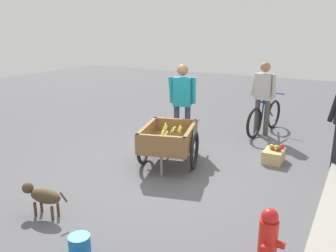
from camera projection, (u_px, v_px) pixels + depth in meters
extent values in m
plane|color=#56565B|center=(168.00, 173.00, 5.67)|extent=(24.00, 24.00, 0.00)
cube|color=olive|center=(168.00, 143.00, 5.86)|extent=(1.28, 1.07, 0.10)
cube|color=olive|center=(161.00, 143.00, 5.33)|extent=(0.28, 0.79, 0.24)
cube|color=olive|center=(175.00, 125.00, 6.30)|extent=(0.28, 0.79, 0.24)
cube|color=olive|center=(190.00, 135.00, 5.73)|extent=(1.07, 0.36, 0.24)
cube|color=olive|center=(147.00, 132.00, 5.90)|extent=(1.07, 0.36, 0.24)
torus|color=black|center=(194.00, 150.00, 5.78)|extent=(0.63, 0.23, 0.64)
torus|color=black|center=(143.00, 146.00, 5.98)|extent=(0.63, 0.23, 0.64)
cylinder|color=gray|center=(168.00, 148.00, 5.88)|extent=(0.28, 0.86, 0.04)
cylinder|color=olive|center=(197.00, 123.00, 6.51)|extent=(0.54, 0.19, 0.04)
cylinder|color=olive|center=(161.00, 121.00, 6.67)|extent=(0.54, 0.19, 0.04)
cylinder|color=gray|center=(161.00, 166.00, 5.48)|extent=(0.04, 0.04, 0.35)
ellipsoid|color=gold|center=(165.00, 135.00, 5.91)|extent=(0.18, 0.08, 0.13)
ellipsoid|color=gold|center=(166.00, 135.00, 5.89)|extent=(0.18, 0.14, 0.05)
ellipsoid|color=gold|center=(166.00, 135.00, 5.86)|extent=(0.18, 0.06, 0.14)
ellipsoid|color=gold|center=(162.00, 134.00, 5.60)|extent=(0.17, 0.12, 0.15)
ellipsoid|color=gold|center=(162.00, 134.00, 5.58)|extent=(0.18, 0.13, 0.09)
ellipsoid|color=gold|center=(163.00, 134.00, 5.56)|extent=(0.18, 0.13, 0.09)
ellipsoid|color=gold|center=(163.00, 133.00, 5.54)|extent=(0.18, 0.09, 0.14)
ellipsoid|color=gold|center=(180.00, 130.00, 6.04)|extent=(0.18, 0.07, 0.16)
ellipsoid|color=gold|center=(180.00, 130.00, 6.02)|extent=(0.19, 0.10, 0.09)
ellipsoid|color=gold|center=(180.00, 129.00, 6.01)|extent=(0.19, 0.05, 0.08)
ellipsoid|color=gold|center=(180.00, 129.00, 5.98)|extent=(0.17, 0.10, 0.15)
ellipsoid|color=gold|center=(173.00, 130.00, 6.01)|extent=(0.18, 0.09, 0.15)
ellipsoid|color=gold|center=(173.00, 130.00, 5.98)|extent=(0.18, 0.14, 0.05)
ellipsoid|color=gold|center=(173.00, 130.00, 5.96)|extent=(0.18, 0.06, 0.12)
ellipsoid|color=gold|center=(190.00, 132.00, 6.11)|extent=(0.17, 0.13, 0.14)
ellipsoid|color=gold|center=(190.00, 132.00, 6.08)|extent=(0.19, 0.08, 0.05)
ellipsoid|color=gold|center=(190.00, 132.00, 6.06)|extent=(0.18, 0.07, 0.14)
ellipsoid|color=gold|center=(179.00, 144.00, 5.47)|extent=(0.18, 0.12, 0.13)
ellipsoid|color=gold|center=(180.00, 143.00, 5.46)|extent=(0.19, 0.09, 0.08)
ellipsoid|color=gold|center=(180.00, 143.00, 5.44)|extent=(0.19, 0.11, 0.08)
ellipsoid|color=gold|center=(180.00, 143.00, 5.42)|extent=(0.18, 0.06, 0.14)
ellipsoid|color=gold|center=(165.00, 128.00, 6.06)|extent=(0.17, 0.06, 0.14)
ellipsoid|color=gold|center=(165.00, 128.00, 6.05)|extent=(0.19, 0.07, 0.09)
ellipsoid|color=gold|center=(165.00, 128.00, 6.03)|extent=(0.18, 0.05, 0.05)
ellipsoid|color=gold|center=(166.00, 127.00, 6.02)|extent=(0.17, 0.15, 0.09)
ellipsoid|color=gold|center=(166.00, 127.00, 6.00)|extent=(0.17, 0.12, 0.15)
ellipsoid|color=gold|center=(177.00, 143.00, 5.49)|extent=(0.16, 0.14, 0.14)
ellipsoid|color=gold|center=(178.00, 142.00, 5.47)|extent=(0.19, 0.12, 0.09)
ellipsoid|color=gold|center=(178.00, 142.00, 5.45)|extent=(0.19, 0.09, 0.08)
ellipsoid|color=gold|center=(178.00, 142.00, 5.43)|extent=(0.17, 0.07, 0.15)
cylinder|color=#333851|center=(187.00, 126.00, 6.91)|extent=(0.11, 0.11, 0.79)
cylinder|color=#333851|center=(177.00, 125.00, 6.96)|extent=(0.11, 0.11, 0.79)
cube|color=teal|center=(182.00, 92.00, 6.75)|extent=(0.29, 0.38, 0.56)
sphere|color=#9E704C|center=(183.00, 70.00, 6.64)|extent=(0.21, 0.21, 0.21)
cylinder|color=teal|center=(194.00, 91.00, 6.70)|extent=(0.08, 0.09, 0.50)
cylinder|color=teal|center=(171.00, 90.00, 6.79)|extent=(0.08, 0.12, 0.51)
torus|color=black|center=(274.00, 114.00, 8.08)|extent=(0.66, 0.17, 0.66)
torus|color=black|center=(254.00, 123.00, 7.34)|extent=(0.66, 0.17, 0.66)
cylinder|color=#234C93|center=(266.00, 101.00, 7.60)|extent=(0.60, 0.14, 0.04)
cylinder|color=#234C93|center=(263.00, 109.00, 7.56)|extent=(0.11, 0.05, 0.45)
cylinder|color=#234C93|center=(268.00, 109.00, 7.80)|extent=(0.53, 0.12, 0.43)
ellipsoid|color=black|center=(263.00, 97.00, 7.47)|extent=(0.20, 0.08, 0.06)
cylinder|color=#234C93|center=(275.00, 93.00, 7.91)|extent=(0.10, 0.46, 0.03)
cylinder|color=#4C4742|center=(257.00, 116.00, 7.65)|extent=(0.11, 0.11, 0.78)
cylinder|color=#4C4742|center=(266.00, 118.00, 7.52)|extent=(0.11, 0.11, 0.78)
cube|color=#B7B2AD|center=(264.00, 87.00, 7.40)|extent=(0.25, 0.37, 0.55)
sphere|color=#9E704C|center=(265.00, 67.00, 7.29)|extent=(0.21, 0.21, 0.21)
cylinder|color=#B7B2AD|center=(254.00, 84.00, 7.53)|extent=(0.08, 0.16, 0.50)
cylinder|color=#B7B2AD|center=(274.00, 86.00, 7.26)|extent=(0.08, 0.11, 0.50)
ellipsoid|color=#4C3823|center=(45.00, 196.00, 4.31)|extent=(0.23, 0.46, 0.18)
sphere|color=#4C3823|center=(28.00, 188.00, 4.39)|extent=(0.14, 0.14, 0.14)
cylinder|color=#4C3823|center=(64.00, 197.00, 4.20)|extent=(0.04, 0.11, 0.12)
cylinder|color=#4C3823|center=(35.00, 209.00, 4.36)|extent=(0.04, 0.04, 0.18)
cylinder|color=#4C3823|center=(41.00, 205.00, 4.46)|extent=(0.04, 0.04, 0.18)
cylinder|color=#4C3823|center=(52.00, 213.00, 4.26)|extent=(0.04, 0.04, 0.18)
cylinder|color=#4C3823|center=(58.00, 209.00, 4.36)|extent=(0.04, 0.04, 0.18)
cylinder|color=red|center=(267.00, 246.00, 3.32)|extent=(0.18, 0.18, 0.55)
sphere|color=red|center=(270.00, 217.00, 3.23)|extent=(0.16, 0.16, 0.16)
cylinder|color=red|center=(265.00, 247.00, 3.21)|extent=(0.10, 0.07, 0.07)
cylinder|color=red|center=(280.00, 245.00, 3.25)|extent=(0.07, 0.10, 0.07)
cylinder|color=#1966B2|center=(80.00, 246.00, 3.60)|extent=(0.23, 0.23, 0.22)
cube|color=tan|center=(274.00, 156.00, 6.09)|extent=(0.44, 0.32, 0.22)
sphere|color=#B23319|center=(282.00, 146.00, 6.14)|extent=(0.08, 0.08, 0.08)
sphere|color=#99BF33|center=(272.00, 147.00, 6.10)|extent=(0.09, 0.09, 0.09)
sphere|color=#B23319|center=(277.00, 148.00, 6.08)|extent=(0.07, 0.07, 0.07)
sphere|color=red|center=(279.00, 148.00, 6.00)|extent=(0.09, 0.09, 0.09)
sphere|color=red|center=(273.00, 148.00, 6.06)|extent=(0.08, 0.08, 0.08)
sphere|color=#99BF33|center=(276.00, 148.00, 6.03)|extent=(0.10, 0.10, 0.10)
cylinder|color=black|center=(336.00, 148.00, 5.71)|extent=(0.11, 0.11, 0.76)
cylinder|color=black|center=(334.00, 107.00, 5.54)|extent=(0.08, 0.17, 0.49)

